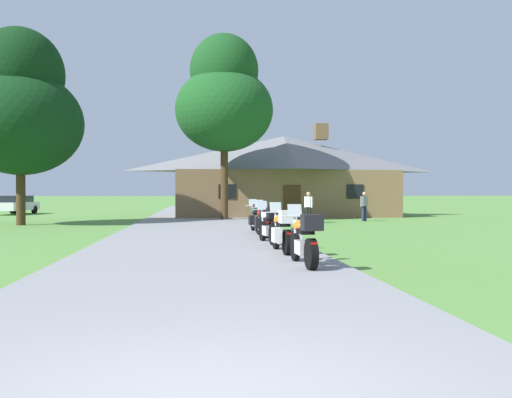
# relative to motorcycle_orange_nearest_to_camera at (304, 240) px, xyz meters

# --- Properties ---
(ground_plane) EXTENTS (500.00, 500.00, 0.00)m
(ground_plane) POSITION_rel_motorcycle_orange_nearest_to_camera_xyz_m (-2.24, 12.74, -0.62)
(ground_plane) COLOR #56893D
(asphalt_driveway) EXTENTS (6.40, 80.00, 0.06)m
(asphalt_driveway) POSITION_rel_motorcycle_orange_nearest_to_camera_xyz_m (-2.24, 10.74, -0.59)
(asphalt_driveway) COLOR gray
(asphalt_driveway) RESTS_ON ground
(motorcycle_orange_nearest_to_camera) EXTENTS (0.66, 2.08, 1.30)m
(motorcycle_orange_nearest_to_camera) POSITION_rel_motorcycle_orange_nearest_to_camera_xyz_m (0.00, 0.00, 0.00)
(motorcycle_orange_nearest_to_camera) COLOR black
(motorcycle_orange_nearest_to_camera) RESTS_ON asphalt_driveway
(motorcycle_orange_second_in_row) EXTENTS (0.77, 2.08, 1.30)m
(motorcycle_orange_second_in_row) POSITION_rel_motorcycle_orange_nearest_to_camera_xyz_m (-0.05, 2.47, -0.01)
(motorcycle_orange_second_in_row) COLOR black
(motorcycle_orange_second_in_row) RESTS_ON asphalt_driveway
(motorcycle_white_third_in_row) EXTENTS (0.70, 2.08, 1.30)m
(motorcycle_white_third_in_row) POSITION_rel_motorcycle_orange_nearest_to_camera_xyz_m (-0.07, 5.11, 0.00)
(motorcycle_white_third_in_row) COLOR black
(motorcycle_white_third_in_row) RESTS_ON asphalt_driveway
(motorcycle_red_fourth_in_row) EXTENTS (0.75, 2.08, 1.30)m
(motorcycle_red_fourth_in_row) POSITION_rel_motorcycle_orange_nearest_to_camera_xyz_m (0.05, 7.44, -0.01)
(motorcycle_red_fourth_in_row) COLOR black
(motorcycle_red_fourth_in_row) RESTS_ON asphalt_driveway
(motorcycle_green_farthest_in_row) EXTENTS (0.76, 2.08, 1.30)m
(motorcycle_green_farthest_in_row) POSITION_rel_motorcycle_orange_nearest_to_camera_xyz_m (0.05, 9.70, -0.01)
(motorcycle_green_farthest_in_row) COLOR black
(motorcycle_green_farthest_in_row) RESTS_ON asphalt_driveway
(stone_lodge) EXTENTS (15.50, 6.96, 6.43)m
(stone_lodge) POSITION_rel_motorcycle_orange_nearest_to_camera_xyz_m (3.68, 25.24, 2.23)
(stone_lodge) COLOR brown
(stone_lodge) RESTS_ON ground
(bystander_gray_shirt_near_lodge) EXTENTS (0.51, 0.35, 1.67)m
(bystander_gray_shirt_near_lodge) POSITION_rel_motorcycle_orange_nearest_to_camera_xyz_m (7.20, 18.25, 0.31)
(bystander_gray_shirt_near_lodge) COLOR navy
(bystander_gray_shirt_near_lodge) RESTS_ON ground
(bystander_white_shirt_beside_signpost) EXTENTS (0.40, 0.45, 1.67)m
(bystander_white_shirt_beside_signpost) POSITION_rel_motorcycle_orange_nearest_to_camera_xyz_m (3.59, 16.54, 0.31)
(bystander_white_shirt_beside_signpost) COLOR black
(bystander_white_shirt_beside_signpost) RESTS_ON ground
(tree_by_lodge_front) EXTENTS (5.71, 5.71, 10.89)m
(tree_by_lodge_front) POSITION_rel_motorcycle_orange_nearest_to_camera_xyz_m (-0.71, 19.92, 6.51)
(tree_by_lodge_front) COLOR #422D19
(tree_by_lodge_front) RESTS_ON ground
(tree_left_near) EXTENTS (6.12, 6.12, 9.84)m
(tree_left_near) POSITION_rel_motorcycle_orange_nearest_to_camera_xyz_m (-11.05, 16.47, 5.21)
(tree_left_near) COLOR #422D19
(tree_left_near) RESTS_ON ground
(parked_white_suv_far_left) EXTENTS (2.32, 4.77, 1.40)m
(parked_white_suv_far_left) POSITION_rel_motorcycle_orange_nearest_to_camera_xyz_m (-15.86, 30.21, 0.16)
(parked_white_suv_far_left) COLOR silver
(parked_white_suv_far_left) RESTS_ON ground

